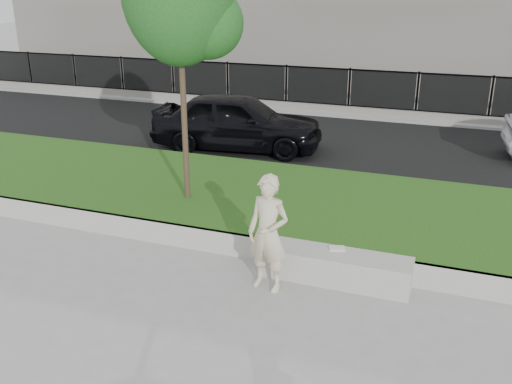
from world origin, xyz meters
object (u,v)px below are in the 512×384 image
at_px(stone_bench, 335,267).
at_px(man, 268,234).
at_px(car_dark, 237,121).
at_px(book, 337,248).

xyz_separation_m(stone_bench, man, (-0.89, -0.55, 0.65)).
relative_size(stone_bench, man, 1.29).
distance_m(stone_bench, man, 1.23).
bearing_deg(man, car_dark, 126.47).
bearing_deg(book, man, -159.26).
distance_m(stone_bench, book, 0.28).
bearing_deg(stone_bench, man, -148.27).
relative_size(stone_bench, book, 9.66).
height_order(stone_bench, book, book).
bearing_deg(book, stone_bench, -100.55).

